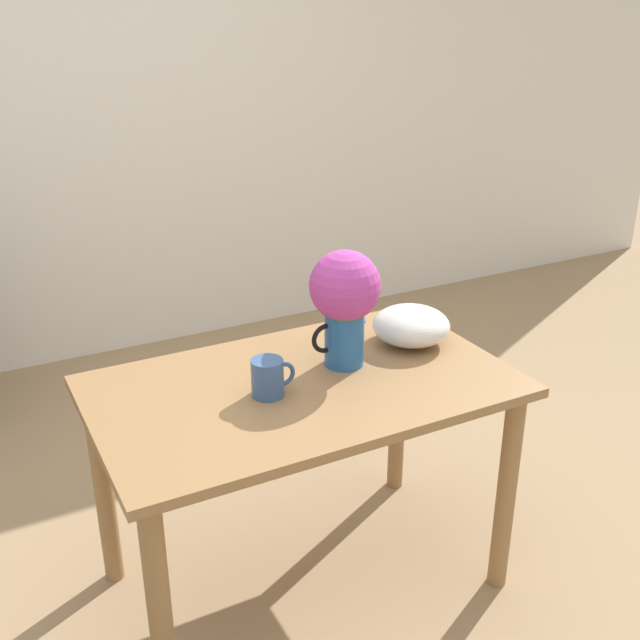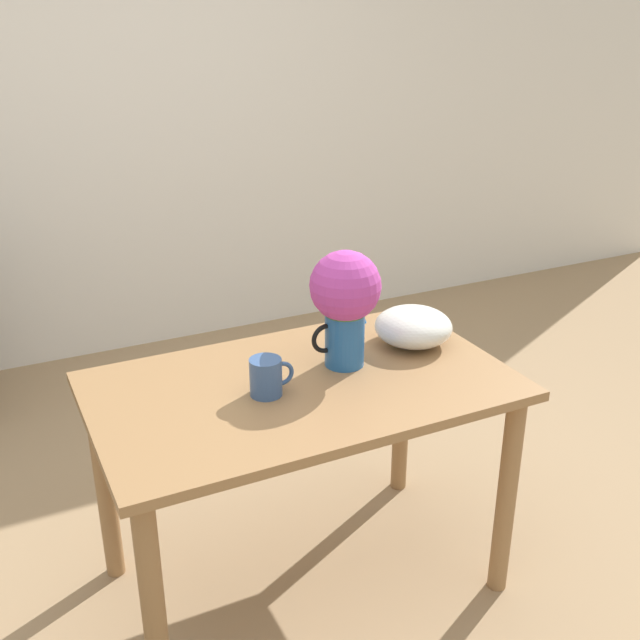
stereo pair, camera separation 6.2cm
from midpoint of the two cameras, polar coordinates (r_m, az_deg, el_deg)
name	(u,v)px [view 1 (the left image)]	position (r m, az deg, el deg)	size (l,w,h in m)	color
ground_plane	(270,587)	(2.58, -4.54, -19.63)	(12.00, 12.00, 0.00)	#9E7F5B
wall_back	(86,104)	(3.93, -17.83, 15.41)	(8.00, 0.05, 2.60)	silver
table	(303,416)	(2.24, -2.09, -7.36)	(1.22, 0.73, 0.73)	olive
flower_vase	(345,297)	(2.20, 1.09, 1.72)	(0.22, 0.21, 0.36)	#235B9E
coffee_mug	(269,378)	(2.10, -4.78, -4.40)	(0.13, 0.09, 0.11)	#385689
white_bowl	(411,325)	(2.42, 6.24, -0.41)	(0.25, 0.25, 0.12)	silver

